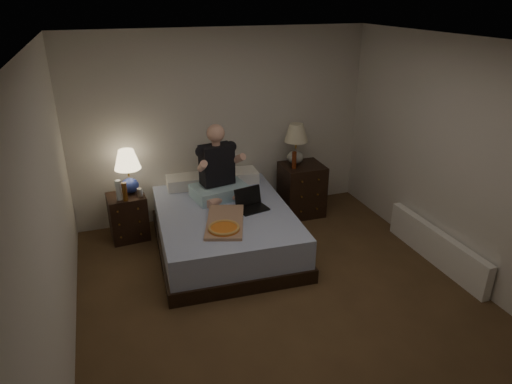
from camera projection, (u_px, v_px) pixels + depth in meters
name	position (u px, v px, depth m)	size (l,w,h in m)	color
floor	(285.00, 302.00, 4.62)	(4.00, 4.50, 0.00)	brown
ceiling	(293.00, 45.00, 3.61)	(4.00, 4.50, 0.00)	white
wall_back	(223.00, 126.00, 6.06)	(4.00, 2.50, 0.00)	beige
wall_front	(473.00, 366.00, 2.17)	(4.00, 2.50, 0.00)	beige
wall_left	(50.00, 223.00, 3.52)	(4.50, 2.50, 0.00)	beige
wall_right	(467.00, 164.00, 4.72)	(4.50, 2.50, 0.00)	beige
bed	(224.00, 228.00, 5.54)	(1.53, 2.04, 0.51)	#5D73BA
nightstand_left	(128.00, 217.00, 5.74)	(0.45, 0.40, 0.58)	black
nightstand_right	(302.00, 190.00, 6.35)	(0.56, 0.50, 0.72)	black
lamp_left	(128.00, 172.00, 5.60)	(0.32, 0.32, 0.56)	navy
lamp_right	(296.00, 144.00, 6.15)	(0.32, 0.32, 0.56)	#989991
water_bottle	(119.00, 190.00, 5.46)	(0.07, 0.07, 0.25)	white
soda_can	(140.00, 192.00, 5.59)	(0.07, 0.07, 0.10)	beige
beer_bottle_left	(125.00, 192.00, 5.45)	(0.06, 0.06, 0.23)	#61340D
beer_bottle_right	(294.00, 160.00, 6.05)	(0.06, 0.06, 0.23)	#5E230D
person	(218.00, 162.00, 5.57)	(0.66, 0.52, 0.93)	black
laptop	(253.00, 200.00, 5.38)	(0.34, 0.28, 0.24)	black
pizza_box	(224.00, 229.00, 4.90)	(0.40, 0.76, 0.08)	tan
radiator	(436.00, 247.00, 5.24)	(0.10, 1.60, 0.40)	white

